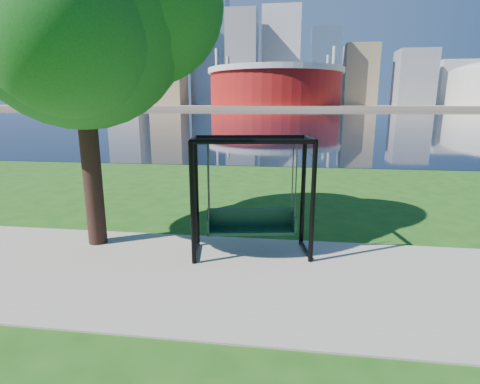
# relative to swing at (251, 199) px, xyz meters

# --- Properties ---
(ground) EXTENTS (900.00, 900.00, 0.00)m
(ground) POSITION_rel_swing_xyz_m (-0.30, -0.63, -1.20)
(ground) COLOR #1E5114
(ground) RESTS_ON ground
(path) EXTENTS (120.00, 4.00, 0.03)m
(path) POSITION_rel_swing_xyz_m (-0.30, -1.13, -1.18)
(path) COLOR #9E937F
(path) RESTS_ON ground
(river) EXTENTS (900.00, 180.00, 0.02)m
(river) POSITION_rel_swing_xyz_m (-0.30, 101.37, -1.19)
(river) COLOR black
(river) RESTS_ON ground
(far_bank) EXTENTS (900.00, 228.00, 2.00)m
(far_bank) POSITION_rel_swing_xyz_m (-0.30, 305.37, -0.20)
(far_bank) COLOR #937F60
(far_bank) RESTS_ON ground
(stadium) EXTENTS (83.00, 83.00, 32.00)m
(stadium) POSITION_rel_swing_xyz_m (-10.30, 234.37, 13.03)
(stadium) COLOR maroon
(stadium) RESTS_ON far_bank
(skyline) EXTENTS (392.00, 66.00, 96.50)m
(skyline) POSITION_rel_swing_xyz_m (-4.56, 318.76, 34.69)
(skyline) COLOR gray
(skyline) RESTS_ON far_bank
(swing) EXTENTS (2.56, 1.44, 2.47)m
(swing) POSITION_rel_swing_xyz_m (0.00, 0.00, 0.00)
(swing) COLOR black
(swing) RESTS_ON ground
(park_tree) EXTENTS (5.68, 5.13, 7.06)m
(park_tree) POSITION_rel_swing_xyz_m (-3.57, 0.17, 3.71)
(park_tree) COLOR black
(park_tree) RESTS_ON ground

